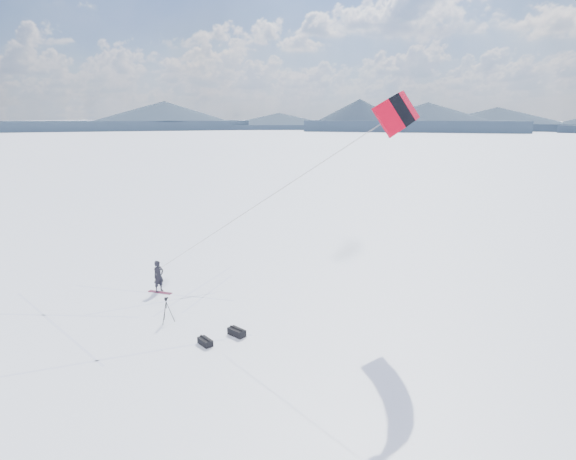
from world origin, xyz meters
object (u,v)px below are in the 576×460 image
Objects in this scene: snowkiter at (160,291)px; gear_bag_a at (237,332)px; tripod at (166,306)px; snowboard at (160,292)px; gear_bag_b at (205,342)px.

snowkiter reaches higher than gear_bag_a.
tripod is 1.40× the size of gear_bag_a.
gear_bag_a is at bearing -101.24° from snowkiter.
snowkiter is at bearing 130.93° from snowboard.
tripod is (3.32, -2.69, 0.81)m from snowboard.
gear_bag_b is at bearing -113.25° from snowkiter.
snowkiter is 7.61m from gear_bag_a.
gear_bag_a reaches higher than snowboard.
tripod is at bearing -176.48° from gear_bag_b.
gear_bag_b is (3.18, -0.84, -0.68)m from tripod.
snowboard is (0.18, -0.13, 0.02)m from snowkiter.
tripod is at bearing -160.35° from gear_bag_a.
snowkiter is 7.61m from gear_bag_b.
snowkiter is at bearing 173.43° from gear_bag_a.
gear_bag_a is (7.11, -2.06, 0.15)m from snowboard.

